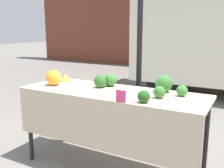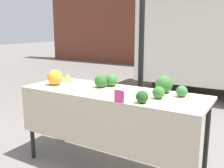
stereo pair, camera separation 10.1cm
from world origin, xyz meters
The scene contains 13 objects.
ground_plane centered at (0.00, 0.00, 0.00)m, with size 40.00×40.00×0.00m, color slate.
building_facade centered at (0.00, 8.03, 2.50)m, with size 16.00×0.60×5.00m.
tent_pole centered at (0.02, 0.71, 1.10)m, with size 0.07×0.07×2.21m.
market_table centered at (0.00, -0.07, 0.78)m, with size 2.05×0.70×0.91m.
orange_cauliflower centered at (-0.75, -0.07, 1.00)m, with size 0.18×0.18×0.18m.
romanesco_head centered at (-0.77, 0.17, 0.96)m, with size 0.13×0.13×0.11m.
broccoli_head_0 centered at (0.50, 0.23, 1.00)m, with size 0.18×0.18×0.18m.
broccoli_head_1 centered at (-0.20, 0.09, 0.98)m, with size 0.15×0.15×0.15m.
broccoli_head_2 centered at (0.72, 0.15, 0.97)m, with size 0.11×0.11×0.11m.
broccoli_head_3 centered at (0.47, -0.25, 0.97)m, with size 0.12×0.12×0.12m.
broccoli_head_4 centered at (-0.13, 0.21, 0.99)m, with size 0.15×0.15×0.15m.
broccoli_head_5 centered at (0.54, -0.03, 0.97)m, with size 0.12×0.12×0.12m.
price_sign centered at (0.28, -0.34, 0.97)m, with size 0.10×0.01×0.12m.
Camera 1 is at (1.32, -2.42, 1.59)m, focal length 42.00 mm.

